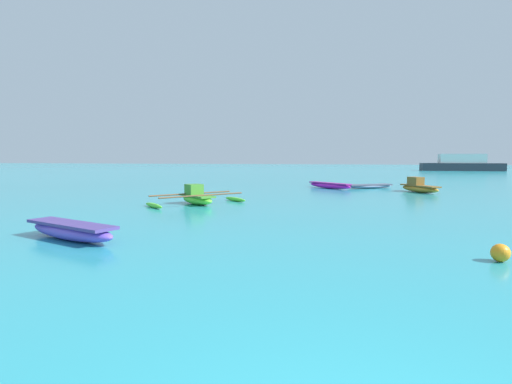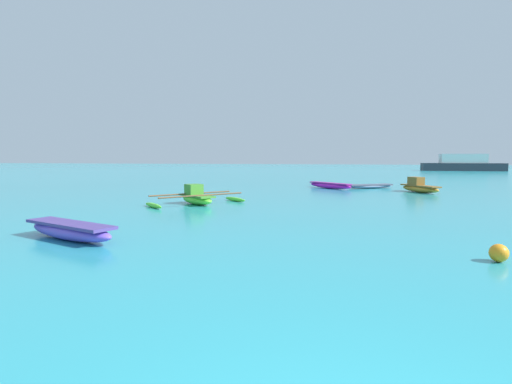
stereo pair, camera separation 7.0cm
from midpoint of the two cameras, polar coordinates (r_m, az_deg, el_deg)
name	(u,v)px [view 1 (the left image)]	position (r m, az deg, el deg)	size (l,w,h in m)	color
moored_boat_0	(419,187)	(26.94, 22.18, 0.68)	(2.19, 3.15, 0.94)	orange
moored_boat_1	(369,186)	(29.26, 15.80, 0.84)	(3.54, 2.53, 0.28)	#707EA3
moored_boat_2	(330,185)	(28.44, 10.40, 0.96)	(3.25, 3.20, 0.40)	#E022CB
moored_boat_3	(197,198)	(18.82, -8.57, -0.80)	(4.22, 4.48, 0.92)	#61E038
moored_boat_4	(71,230)	(11.76, -25.06, -4.97)	(3.40, 1.89, 0.46)	#6C4CCF
mooring_buoy_0	(500,253)	(9.90, 31.37, -7.43)	(0.38, 0.38, 0.38)	orange
distant_ferry	(462,164)	(71.90, 27.27, 3.59)	(12.22, 2.69, 2.69)	#2D333D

